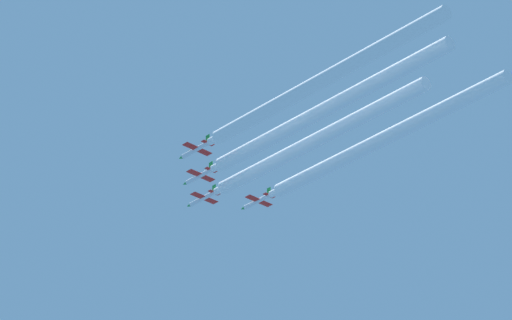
{
  "coord_description": "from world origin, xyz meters",
  "views": [
    {
      "loc": [
        -247.02,
        -279.79,
        2.73
      ],
      "look_at": [
        -4.91,
        -19.63,
        200.75
      ],
      "focal_mm": 111.7,
      "sensor_mm": 36.0,
      "label": 1
    }
  ],
  "objects_px": {
    "jet_right_wingman": "(257,201)",
    "jet_lead": "(202,199)",
    "jet_outer_left": "(195,150)",
    "jet_left_wingman": "(199,176)"
  },
  "relations": [
    {
      "from": "jet_right_wingman",
      "to": "jet_outer_left",
      "type": "bearing_deg",
      "value": -160.38
    },
    {
      "from": "jet_left_wingman",
      "to": "jet_right_wingman",
      "type": "xyz_separation_m",
      "value": [
        20.73,
        0.05,
        -0.02
      ]
    },
    {
      "from": "jet_left_wingman",
      "to": "jet_right_wingman",
      "type": "distance_m",
      "value": 20.73
    },
    {
      "from": "jet_left_wingman",
      "to": "jet_right_wingman",
      "type": "relative_size",
      "value": 1.0
    },
    {
      "from": "jet_left_wingman",
      "to": "jet_outer_left",
      "type": "distance_m",
      "value": 15.77
    },
    {
      "from": "jet_lead",
      "to": "jet_outer_left",
      "type": "xyz_separation_m",
      "value": [
        -21.29,
        -21.62,
        -2.06
      ]
    },
    {
      "from": "jet_lead",
      "to": "jet_outer_left",
      "type": "distance_m",
      "value": 30.41
    },
    {
      "from": "jet_lead",
      "to": "jet_left_wingman",
      "type": "bearing_deg",
      "value": -134.83
    },
    {
      "from": "jet_right_wingman",
      "to": "jet_lead",
      "type": "bearing_deg",
      "value": 135.33
    },
    {
      "from": "jet_right_wingman",
      "to": "jet_outer_left",
      "type": "distance_m",
      "value": 33.69
    }
  ]
}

